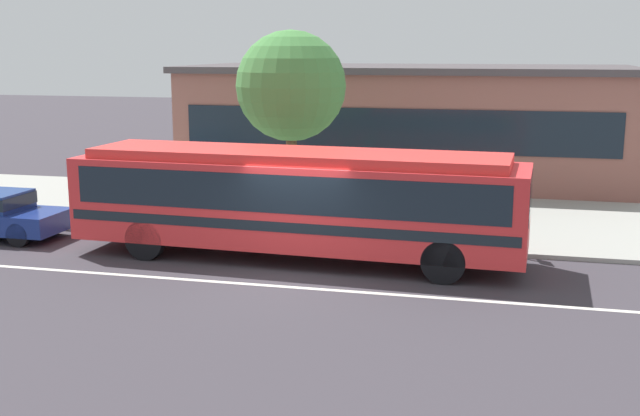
{
  "coord_description": "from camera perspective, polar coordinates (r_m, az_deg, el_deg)",
  "views": [
    {
      "loc": [
        4.73,
        -16.89,
        5.19
      ],
      "look_at": [
        0.26,
        1.63,
        1.3
      ],
      "focal_mm": 44.52,
      "sensor_mm": 36.0,
      "label": 1
    }
  ],
  "objects": [
    {
      "name": "ground_plane",
      "position": [
        18.29,
        -1.99,
        -4.95
      ],
      "size": [
        120.0,
        120.0,
        0.0
      ],
      "primitive_type": "plane",
      "color": "#3B363D"
    },
    {
      "name": "sidewalk_slab",
      "position": [
        24.79,
        2.28,
        -0.41
      ],
      "size": [
        60.0,
        8.0,
        0.12
      ],
      "primitive_type": "cube",
      "color": "#9C9C94",
      "rests_on": "ground_plane"
    },
    {
      "name": "lane_stripe_center",
      "position": [
        17.55,
        -2.7,
        -5.66
      ],
      "size": [
        56.0,
        0.16,
        0.01
      ],
      "primitive_type": "cube",
      "color": "silver",
      "rests_on": "ground_plane"
    },
    {
      "name": "transit_bus",
      "position": [
        19.45,
        -1.69,
        0.84
      ],
      "size": [
        11.23,
        2.98,
        2.71
      ],
      "color": "red",
      "rests_on": "ground_plane"
    },
    {
      "name": "pedestrian_waiting_near_sign",
      "position": [
        22.84,
        -1.15,
        1.16
      ],
      "size": [
        0.43,
        0.43,
        1.64
      ],
      "color": "#3B2C38",
      "rests_on": "sidewalk_slab"
    },
    {
      "name": "bus_stop_sign",
      "position": [
        20.47,
        12.83,
        1.15
      ],
      "size": [
        0.13,
        0.44,
        2.3
      ],
      "color": "gray",
      "rests_on": "sidewalk_slab"
    },
    {
      "name": "street_tree_near_stop",
      "position": [
        24.01,
        -2.1,
        8.71
      ],
      "size": [
        3.31,
        3.31,
        5.56
      ],
      "color": "brown",
      "rests_on": "sidewalk_slab"
    },
    {
      "name": "station_building",
      "position": [
        31.36,
        6.23,
        6.07
      ],
      "size": [
        16.94,
        7.53,
        4.46
      ],
      "color": "#905A4F",
      "rests_on": "ground_plane"
    }
  ]
}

